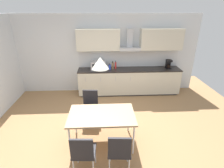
{
  "coord_description": "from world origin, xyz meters",
  "views": [
    {
      "loc": [
        0.1,
        -3.43,
        2.75
      ],
      "look_at": [
        0.3,
        0.64,
        1.0
      ],
      "focal_mm": 28.0,
      "sensor_mm": 36.0,
      "label": 1
    }
  ],
  "objects": [
    {
      "name": "chair_near_right",
      "position": [
        0.34,
        -1.14,
        0.53
      ],
      "size": [
        0.43,
        0.43,
        0.87
      ],
      "color": "black",
      "rests_on": "ground_plane"
    },
    {
      "name": "kitchen_counter",
      "position": [
        0.97,
        2.15,
        0.45
      ],
      "size": [
        3.45,
        0.63,
        0.89
      ],
      "color": "#333333",
      "rests_on": "ground_plane"
    },
    {
      "name": "backsplash_tile",
      "position": [
        0.97,
        2.44,
        1.16
      ],
      "size": [
        3.43,
        0.02,
        0.54
      ],
      "primitive_type": "cube",
      "color": "silver",
      "rests_on": "kitchen_counter"
    },
    {
      "name": "chair_near_left",
      "position": [
        -0.28,
        -1.14,
        0.53
      ],
      "size": [
        0.42,
        0.42,
        0.87
      ],
      "color": "black",
      "rests_on": "ground_plane"
    },
    {
      "name": "chair_far_left",
      "position": [
        -0.27,
        0.47,
        0.53
      ],
      "size": [
        0.43,
        0.43,
        0.87
      ],
      "color": "black",
      "rests_on": "ground_plane"
    },
    {
      "name": "ground_plane",
      "position": [
        0.0,
        0.0,
        -0.01
      ],
      "size": [
        8.3,
        7.36,
        0.02
      ],
      "primitive_type": "cube",
      "color": "#9E754C"
    },
    {
      "name": "upper_wall_cabinets",
      "position": [
        0.97,
        2.28,
        1.84
      ],
      "size": [
        3.43,
        0.4,
        0.68
      ],
      "color": "beige"
    },
    {
      "name": "wall_back",
      "position": [
        0.0,
        2.5,
        1.32
      ],
      "size": [
        6.64,
        0.1,
        2.64
      ],
      "primitive_type": "cube",
      "color": "silver",
      "rests_on": "ground_plane"
    },
    {
      "name": "microwave",
      "position": [
        -0.08,
        2.15,
        1.03
      ],
      "size": [
        0.48,
        0.35,
        0.28
      ],
      "color": "#ADADB2",
      "rests_on": "kitchen_counter"
    },
    {
      "name": "coffee_maker",
      "position": [
        2.3,
        2.18,
        1.04
      ],
      "size": [
        0.18,
        0.19,
        0.3
      ],
      "color": "black",
      "rests_on": "kitchen_counter"
    },
    {
      "name": "bottle_red",
      "position": [
        0.5,
        2.2,
        1.0
      ],
      "size": [
        0.06,
        0.06,
        0.27
      ],
      "color": "red",
      "rests_on": "kitchen_counter"
    },
    {
      "name": "dining_table",
      "position": [
        0.04,
        -0.33,
        0.69
      ],
      "size": [
        1.38,
        0.85,
        0.74
      ],
      "color": "tan",
      "rests_on": "ground_plane"
    },
    {
      "name": "pendant_lamp",
      "position": [
        0.04,
        -0.33,
        1.84
      ],
      "size": [
        0.32,
        0.32,
        0.22
      ],
      "primitive_type": "cone",
      "color": "silver"
    },
    {
      "name": "bottle_blue",
      "position": [
        0.3,
        2.14,
        0.97
      ],
      "size": [
        0.08,
        0.08,
        0.2
      ],
      "color": "blue",
      "rests_on": "kitchen_counter"
    },
    {
      "name": "bottle_brown",
      "position": [
        0.41,
        2.19,
        1.0
      ],
      "size": [
        0.07,
        0.07,
        0.27
      ],
      "color": "brown",
      "rests_on": "kitchen_counter"
    }
  ]
}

